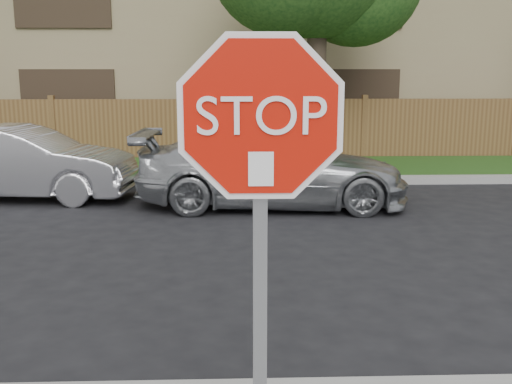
{
  "coord_description": "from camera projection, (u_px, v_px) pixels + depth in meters",
  "views": [
    {
      "loc": [
        0.66,
        -4.07,
        2.35
      ],
      "look_at": [
        0.77,
        -0.9,
        1.7
      ],
      "focal_mm": 42.0,
      "sensor_mm": 36.0,
      "label": 1
    }
  ],
  "objects": [
    {
      "name": "far_curb",
      "position": [
        204.0,
        181.0,
        12.4
      ],
      "size": [
        70.0,
        0.3,
        0.15
      ],
      "primitive_type": "cube",
      "color": "gray",
      "rests_on": "ground"
    },
    {
      "name": "grass_strip",
      "position": [
        208.0,
        169.0,
        14.02
      ],
      "size": [
        70.0,
        3.0,
        0.12
      ],
      "primitive_type": "cube",
      "color": "#1E4714",
      "rests_on": "ground"
    },
    {
      "name": "fence",
      "position": [
        210.0,
        130.0,
        15.43
      ],
      "size": [
        70.0,
        0.12,
        1.6
      ],
      "primitive_type": "cube",
      "color": "brown",
      "rests_on": "ground"
    },
    {
      "name": "apartment_building",
      "position": [
        216.0,
        34.0,
        20.36
      ],
      "size": [
        35.2,
        9.2,
        7.2
      ],
      "color": "#99865F",
      "rests_on": "ground"
    },
    {
      "name": "stop_sign",
      "position": [
        260.0,
        190.0,
        2.64
      ],
      "size": [
        1.01,
        0.13,
        2.55
      ],
      "color": "gray",
      "rests_on": "sidewalk_near"
    },
    {
      "name": "sedan_left",
      "position": [
        22.0,
        163.0,
        10.92
      ],
      "size": [
        4.19,
        1.8,
        1.34
      ],
      "primitive_type": "imported",
      "rotation": [
        0.0,
        0.0,
        1.48
      ],
      "color": "#BCBCC1",
      "rests_on": "ground"
    },
    {
      "name": "sedan_right",
      "position": [
        272.0,
        168.0,
        10.37
      ],
      "size": [
        4.75,
        2.1,
        1.35
      ],
      "primitive_type": "imported",
      "rotation": [
        0.0,
        0.0,
        1.53
      ],
      "color": "#A7AAAE",
      "rests_on": "ground"
    }
  ]
}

